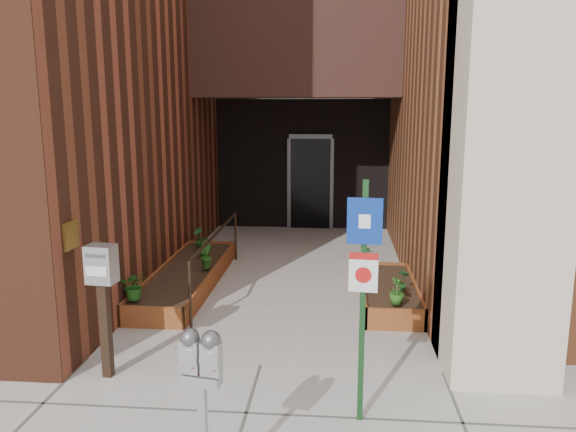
# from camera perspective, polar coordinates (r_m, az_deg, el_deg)

# --- Properties ---
(ground) EXTENTS (80.00, 80.00, 0.00)m
(ground) POSITION_cam_1_polar(r_m,az_deg,el_deg) (6.49, -2.82, -14.90)
(ground) COLOR #9E9991
(ground) RESTS_ON ground
(architecture) EXTENTS (20.00, 14.60, 10.00)m
(architecture) POSITION_cam_1_polar(r_m,az_deg,el_deg) (12.88, 0.54, 20.69)
(architecture) COLOR #5F2D1B
(architecture) RESTS_ON ground
(planter_left) EXTENTS (0.90, 3.60, 0.30)m
(planter_left) POSITION_cam_1_polar(r_m,az_deg,el_deg) (9.20, -10.17, -6.18)
(planter_left) COLOR brown
(planter_left) RESTS_ON ground
(planter_right) EXTENTS (0.80, 2.20, 0.30)m
(planter_right) POSITION_cam_1_polar(r_m,az_deg,el_deg) (8.46, 10.16, -7.75)
(planter_right) COLOR brown
(planter_right) RESTS_ON ground
(handrail) EXTENTS (0.04, 3.34, 0.90)m
(handrail) POSITION_cam_1_polar(r_m,az_deg,el_deg) (8.88, -7.27, -2.63)
(handrail) COLOR black
(handrail) RESTS_ON ground
(parking_meter) EXTENTS (0.31, 0.16, 1.33)m
(parking_meter) POSITION_cam_1_polar(r_m,az_deg,el_deg) (4.12, -8.80, -15.20)
(parking_meter) COLOR #A3A3A6
(parking_meter) RESTS_ON ground
(sign_post) EXTENTS (0.30, 0.08, 2.23)m
(sign_post) POSITION_cam_1_polar(r_m,az_deg,el_deg) (4.99, 7.66, -6.18)
(sign_post) COLOR #153919
(sign_post) RESTS_ON ground
(payment_dropbox) EXTENTS (0.31, 0.24, 1.45)m
(payment_dropbox) POSITION_cam_1_polar(r_m,az_deg,el_deg) (6.16, -18.32, -6.46)
(payment_dropbox) COLOR black
(payment_dropbox) RESTS_ON ground
(shrub_left_a) EXTENTS (0.44, 0.44, 0.39)m
(shrub_left_a) POSITION_cam_1_polar(r_m,az_deg,el_deg) (7.80, -15.33, -6.80)
(shrub_left_a) COLOR #23621C
(shrub_left_a) RESTS_ON planter_left
(shrub_left_b) EXTENTS (0.31, 0.31, 0.40)m
(shrub_left_b) POSITION_cam_1_polar(r_m,az_deg,el_deg) (9.04, -8.40, -4.02)
(shrub_left_b) COLOR #265819
(shrub_left_b) RESTS_ON planter_left
(shrub_left_c) EXTENTS (0.27, 0.27, 0.34)m
(shrub_left_c) POSITION_cam_1_polar(r_m,az_deg,el_deg) (9.75, -8.52, -3.07)
(shrub_left_c) COLOR #1C4E16
(shrub_left_c) RESTS_ON planter_left
(shrub_left_d) EXTENTS (0.27, 0.27, 0.37)m
(shrub_left_d) POSITION_cam_1_polar(r_m,az_deg,el_deg) (10.39, -9.11, -2.13)
(shrub_left_d) COLOR #19571A
(shrub_left_d) RESTS_ON planter_left
(shrub_right_a) EXTENTS (0.25, 0.25, 0.36)m
(shrub_right_a) POSITION_cam_1_polar(r_m,az_deg,el_deg) (7.50, 10.99, -7.48)
(shrub_right_a) COLOR #295E1A
(shrub_right_a) RESTS_ON planter_right
(shrub_right_b) EXTENTS (0.23, 0.23, 0.32)m
(shrub_right_b) POSITION_cam_1_polar(r_m,az_deg,el_deg) (8.03, 11.64, -6.40)
(shrub_right_b) COLOR #164F1B
(shrub_right_b) RESTS_ON planter_right
(shrub_right_c) EXTENTS (0.40, 0.40, 0.33)m
(shrub_right_c) POSITION_cam_1_polar(r_m,az_deg,el_deg) (9.20, 8.19, -3.98)
(shrub_right_c) COLOR #17501B
(shrub_right_c) RESTS_ON planter_right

